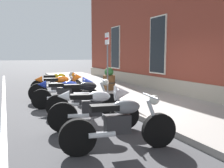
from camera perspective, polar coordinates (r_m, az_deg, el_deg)
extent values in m
plane|color=#38383A|center=(7.82, 0.52, -5.65)|extent=(140.00, 140.00, 0.00)
cube|color=gray|center=(8.55, 10.14, -4.21)|extent=(28.50, 3.12, 0.14)
cube|color=silver|center=(7.17, -23.74, -7.36)|extent=(28.50, 0.12, 0.01)
cube|color=gray|center=(9.42, 17.90, -1.68)|extent=(22.50, 0.10, 0.70)
cube|color=silver|center=(15.06, 0.82, 8.40)|extent=(1.22, 0.06, 2.52)
cube|color=black|center=(15.05, 0.72, 8.40)|extent=(1.10, 0.03, 2.40)
cube|color=silver|center=(11.12, 10.55, 8.84)|extent=(1.22, 0.06, 2.52)
cube|color=black|center=(11.11, 10.42, 8.84)|extent=(1.10, 0.03, 2.40)
cylinder|color=black|center=(10.56, -8.60, -0.65)|extent=(0.26, 0.67, 0.66)
cylinder|color=black|center=(10.61, -16.60, -0.82)|extent=(0.26, 0.67, 0.66)
cylinder|color=silver|center=(10.52, -9.17, 0.71)|extent=(0.14, 0.32, 0.64)
cube|color=#28282B|center=(10.54, -12.91, 0.23)|extent=(0.31, 0.48, 0.32)
ellipsoid|color=gold|center=(10.50, -12.13, 1.75)|extent=(0.37, 0.56, 0.24)
cube|color=black|center=(10.52, -14.20, 1.76)|extent=(0.32, 0.52, 0.10)
cylinder|color=silver|center=(10.49, -9.65, 2.73)|extent=(0.61, 0.17, 0.04)
cylinder|color=silver|center=(10.45, -14.56, -0.59)|extent=(0.19, 0.46, 0.09)
sphere|color=silver|center=(10.50, -9.20, 2.36)|extent=(0.18, 0.18, 0.18)
cylinder|color=black|center=(9.28, -7.66, -1.60)|extent=(0.16, 0.68, 0.68)
cylinder|color=black|center=(9.08, -16.72, -2.01)|extent=(0.16, 0.68, 0.68)
cylinder|color=silver|center=(9.23, -8.29, -0.09)|extent=(0.09, 0.31, 0.63)
cube|color=#28282B|center=(9.12, -12.48, -0.70)|extent=(0.24, 0.45, 0.32)
ellipsoid|color=orange|center=(9.11, -11.59, 1.02)|extent=(0.29, 0.53, 0.24)
cube|color=black|center=(9.06, -13.96, 0.99)|extent=(0.25, 0.49, 0.10)
cylinder|color=silver|center=(9.17, -8.82, 2.19)|extent=(0.62, 0.07, 0.04)
cylinder|color=silver|center=(8.99, -14.25, -1.70)|extent=(0.12, 0.45, 0.09)
cone|color=orange|center=(9.21, -8.02, 1.59)|extent=(0.38, 0.36, 0.36)
cone|color=orange|center=(9.02, -16.70, 1.01)|extent=(0.25, 0.27, 0.24)
cylinder|color=black|center=(7.93, -5.16, -3.17)|extent=(0.26, 0.64, 0.63)
cylinder|color=black|center=(7.95, -15.96, -3.39)|extent=(0.26, 0.64, 0.63)
cylinder|color=silver|center=(7.89, -5.91, -1.48)|extent=(0.14, 0.31, 0.61)
cube|color=#28282B|center=(7.88, -10.96, -2.01)|extent=(0.32, 0.48, 0.32)
ellipsoid|color=#192D9E|center=(7.84, -9.90, -0.20)|extent=(0.37, 0.57, 0.24)
cube|color=black|center=(7.85, -12.68, -0.19)|extent=(0.33, 0.52, 0.10)
cylinder|color=silver|center=(7.84, -6.52, 1.10)|extent=(0.61, 0.18, 0.04)
cylinder|color=silver|center=(7.79, -13.16, -3.14)|extent=(0.19, 0.46, 0.09)
cone|color=#192D9E|center=(7.86, -5.56, 0.40)|extent=(0.43, 0.41, 0.36)
cone|color=#192D9E|center=(7.88, -15.92, -0.11)|extent=(0.29, 0.31, 0.24)
cylinder|color=black|center=(6.93, -0.64, -4.66)|extent=(0.26, 0.63, 0.62)
cylinder|color=black|center=(6.85, -12.59, -4.97)|extent=(0.26, 0.63, 0.62)
cylinder|color=silver|center=(6.86, -1.47, -2.36)|extent=(0.15, 0.34, 0.69)
cube|color=#28282B|center=(6.81, -7.02, -3.37)|extent=(0.32, 0.48, 0.32)
ellipsoid|color=black|center=(6.77, -5.79, -0.52)|extent=(0.37, 0.57, 0.24)
cube|color=black|center=(6.75, -9.01, -0.50)|extent=(0.33, 0.52, 0.10)
cylinder|color=silver|center=(6.80, -2.15, 0.98)|extent=(0.61, 0.18, 0.04)
cylinder|color=silver|center=(6.71, -9.51, -4.70)|extent=(0.19, 0.46, 0.09)
sphere|color=silver|center=(6.82, -1.48, 0.41)|extent=(0.18, 0.18, 0.18)
cylinder|color=black|center=(5.63, 2.88, -7.15)|extent=(0.28, 0.67, 0.66)
cylinder|color=black|center=(5.52, -11.30, -7.57)|extent=(0.28, 0.67, 0.66)
cylinder|color=silver|center=(5.55, 1.89, -4.75)|extent=(0.14, 0.31, 0.62)
cube|color=#28282B|center=(5.49, -4.67, -5.61)|extent=(0.32, 0.48, 0.32)
ellipsoid|color=silver|center=(5.45, -3.12, -2.91)|extent=(0.38, 0.57, 0.24)
cube|color=black|center=(5.42, -7.13, -2.89)|extent=(0.33, 0.52, 0.10)
cylinder|color=silver|center=(5.48, 1.08, -1.04)|extent=(0.61, 0.19, 0.04)
cylinder|color=silver|center=(5.39, -7.77, -7.31)|extent=(0.20, 0.46, 0.09)
cone|color=silver|center=(5.52, 2.41, -2.04)|extent=(0.43, 0.42, 0.36)
cone|color=silver|center=(5.42, -11.20, -2.76)|extent=(0.30, 0.31, 0.24)
cylinder|color=black|center=(4.65, 10.76, -10.47)|extent=(0.21, 0.64, 0.63)
cylinder|color=black|center=(4.24, -7.95, -12.15)|extent=(0.21, 0.64, 0.63)
cylinder|color=silver|center=(4.54, 9.69, -7.47)|extent=(0.11, 0.32, 0.65)
cube|color=#28282B|center=(4.32, 1.24, -9.21)|extent=(0.28, 0.47, 0.32)
ellipsoid|color=slate|center=(4.29, 3.18, -5.33)|extent=(0.33, 0.55, 0.24)
cube|color=black|center=(4.19, -1.78, -5.49)|extent=(0.29, 0.51, 0.10)
cylinder|color=silver|center=(4.43, 8.85, -2.79)|extent=(0.62, 0.12, 0.04)
cylinder|color=silver|center=(4.17, -2.31, -11.66)|extent=(0.15, 0.46, 0.09)
sphere|color=silver|center=(4.47, 9.77, -3.62)|extent=(0.18, 0.18, 0.18)
cylinder|color=#4C4C51|center=(9.61, -1.04, 4.77)|extent=(0.06, 0.06, 2.41)
cube|color=white|center=(9.62, -1.17, 10.46)|extent=(0.36, 0.03, 0.44)
cube|color=red|center=(9.61, -1.25, 10.47)|extent=(0.36, 0.01, 0.08)
cylinder|color=brown|center=(10.84, -0.69, 0.34)|extent=(0.53, 0.53, 0.65)
cylinder|color=black|center=(10.84, -0.69, 0.34)|extent=(0.56, 0.56, 0.04)
sphere|color=#28602D|center=(10.80, -0.70, 2.80)|extent=(0.40, 0.40, 0.40)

